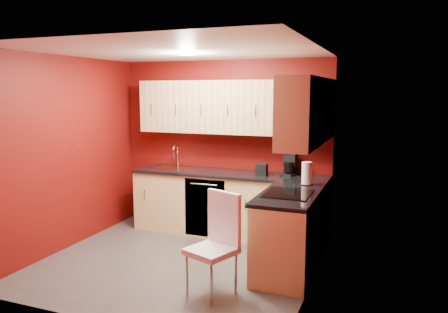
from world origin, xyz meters
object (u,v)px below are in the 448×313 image
Objects in this scene: sink at (173,166)px; dining_chair at (211,245)px; coffee_maker at (289,165)px; napkin_holder at (262,170)px; microwave at (300,127)px; paper_towel at (307,173)px.

dining_chair is (1.40, -1.83, -0.43)m from sink.
dining_chair is (-0.34, -1.93, -0.54)m from coffee_maker.
sink is at bearing 178.38° from napkin_holder.
microwave reaches higher than dining_chair.
microwave is at bearing -56.62° from coffee_maker.
napkin_holder is 0.79m from paper_towel.
dining_chair is at bearing -84.55° from coffee_maker.
sink is at bearing 154.40° from microwave.
paper_towel is at bearing 85.15° from dining_chair.
coffee_maker is 0.63m from paper_towel.
microwave reaches higher than coffee_maker.
microwave is 1.30m from coffee_maker.
coffee_maker is (-0.36, 1.10, -0.60)m from microwave.
paper_towel is (-0.01, 0.57, -0.61)m from microwave.
coffee_maker is (1.74, 0.10, 0.11)m from sink.
coffee_maker is at bearing 21.56° from napkin_holder.
dining_chair is at bearing -129.84° from microwave.
coffee_maker is at bearing 108.08° from microwave.
paper_towel is (0.69, -0.39, 0.06)m from napkin_holder.
sink is 1.85× the size of paper_towel.
coffee_maker is 1.04× the size of paper_towel.
microwave is 0.73× the size of dining_chair.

